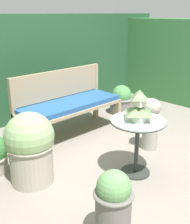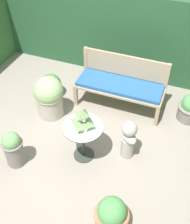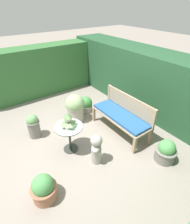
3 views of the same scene
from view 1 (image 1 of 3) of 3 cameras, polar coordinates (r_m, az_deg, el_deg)
name	(u,v)px [view 1 (image 1 of 3)]	position (r m, az deg, el deg)	size (l,w,h in m)	color
ground	(112,166)	(3.22, 3.48, -10.94)	(30.00, 30.00, 0.00)	gray
foliage_hedge_back	(3,67)	(4.81, -18.14, 8.74)	(6.40, 0.99, 1.61)	#234C2D
garden_bench	(71,107)	(3.85, -4.99, 1.11)	(1.49, 0.54, 0.49)	tan
bench_backrest	(59,88)	(3.98, -7.39, 4.93)	(1.49, 0.06, 0.88)	tan
patio_table	(137,132)	(2.91, 8.63, -4.10)	(0.57, 0.57, 0.61)	#2D332D
pagoda_birdhouse	(139,107)	(2.81, 8.90, 0.93)	(0.26, 0.26, 0.32)	silver
garden_bust	(151,122)	(3.53, 11.25, -1.97)	(0.35, 0.35, 0.66)	#A39E93
potted_plant_hedge_corner	(121,100)	(4.79, 5.37, 2.40)	(0.42, 0.42, 0.48)	slate
potted_plant_table_near	(113,205)	(2.16, 3.75, -18.43)	(0.30, 0.30, 0.59)	slate
potted_plant_patio_mid	(30,147)	(2.85, -13.01, -6.96)	(0.49, 0.49, 0.74)	#ADA393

